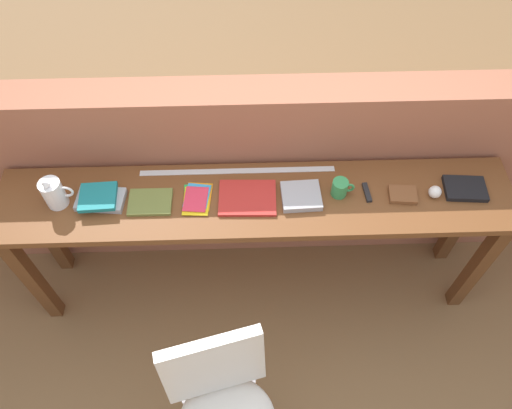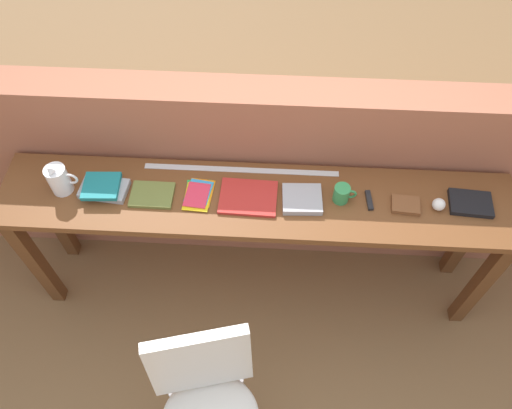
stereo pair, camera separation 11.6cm
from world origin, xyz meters
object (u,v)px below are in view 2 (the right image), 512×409
(book_open_centre, at_px, (248,197))
(chair_white_moulded, at_px, (207,400))
(magazine_cycling, at_px, (152,195))
(book_repair_rightmost, at_px, (471,203))
(multitool_folded, at_px, (369,200))
(sports_ball_small, at_px, (439,204))
(mug, at_px, (342,194))
(leather_journal_brown, at_px, (405,205))
(book_stack_leftmost, at_px, (103,188))
(pitcher_white, at_px, (59,179))
(pamphlet_pile_colourful, at_px, (198,194))

(book_open_centre, bearing_deg, chair_white_moulded, -97.14)
(magazine_cycling, bearing_deg, book_repair_rightmost, 1.48)
(book_open_centre, height_order, multitool_folded, same)
(sports_ball_small, bearing_deg, mug, 176.68)
(chair_white_moulded, height_order, leather_journal_brown, leather_journal_brown)
(multitool_folded, xyz_separation_m, sports_ball_small, (0.32, -0.02, 0.02))
(leather_journal_brown, height_order, book_repair_rightmost, book_repair_rightmost)
(chair_white_moulded, xyz_separation_m, sports_ball_small, (1.02, 0.84, 0.38))
(book_stack_leftmost, distance_m, leather_journal_brown, 1.44)
(pitcher_white, relative_size, book_stack_leftmost, 0.78)
(magazine_cycling, relative_size, multitool_folded, 1.86)
(chair_white_moulded, relative_size, book_stack_leftmost, 3.79)
(book_open_centre, relative_size, book_repair_rightmost, 1.38)
(chair_white_moulded, bearing_deg, magazine_cycling, 111.40)
(book_stack_leftmost, relative_size, book_repair_rightmost, 1.19)
(book_open_centre, bearing_deg, leather_journal_brown, 1.21)
(mug, relative_size, multitool_folded, 1.00)
(book_stack_leftmost, distance_m, book_open_centre, 0.70)
(multitool_folded, xyz_separation_m, book_repair_rightmost, (0.48, 0.01, 0.00))
(pitcher_white, relative_size, magazine_cycling, 0.90)
(leather_journal_brown, xyz_separation_m, sports_ball_small, (0.15, -0.00, 0.02))
(chair_white_moulded, xyz_separation_m, pitcher_white, (-0.76, 0.85, 0.43))
(sports_ball_small, relative_size, book_repair_rightmost, 0.31)
(magazine_cycling, xyz_separation_m, sports_ball_small, (1.35, 0.00, 0.02))
(chair_white_moulded, height_order, multitool_folded, multitool_folded)
(pitcher_white, bearing_deg, magazine_cycling, -2.04)
(leather_journal_brown, bearing_deg, magazine_cycling, -175.03)
(book_repair_rightmost, bearing_deg, pamphlet_pile_colourful, -175.20)
(pitcher_white, xyz_separation_m, leather_journal_brown, (1.64, -0.01, -0.07))
(mug, height_order, sports_ball_small, mug)
(magazine_cycling, xyz_separation_m, multitool_folded, (1.04, 0.03, -0.00))
(sports_ball_small, distance_m, book_repair_rightmost, 0.16)
(chair_white_moulded, xyz_separation_m, magazine_cycling, (-0.33, 0.84, 0.36))
(magazine_cycling, xyz_separation_m, leather_journal_brown, (1.20, 0.00, 0.00))
(mug, height_order, multitool_folded, mug)
(chair_white_moulded, bearing_deg, book_open_centre, 81.11)
(book_stack_leftmost, distance_m, multitool_folded, 1.27)
(leather_journal_brown, bearing_deg, book_repair_rightmost, 9.75)
(magazine_cycling, distance_m, mug, 0.90)
(book_stack_leftmost, relative_size, magazine_cycling, 1.15)
(book_open_centre, relative_size, multitool_folded, 2.47)
(chair_white_moulded, relative_size, book_repair_rightmost, 4.52)
(mug, bearing_deg, sports_ball_small, -3.32)
(sports_ball_small, bearing_deg, book_repair_rightmost, 10.07)
(multitool_folded, bearing_deg, book_open_centre, -178.53)
(pamphlet_pile_colourful, bearing_deg, leather_journal_brown, -0.83)
(pamphlet_pile_colourful, distance_m, multitool_folded, 0.82)
(magazine_cycling, relative_size, mug, 1.86)
(book_stack_leftmost, bearing_deg, sports_ball_small, -0.45)
(multitool_folded, bearing_deg, book_repair_rightmost, 0.61)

